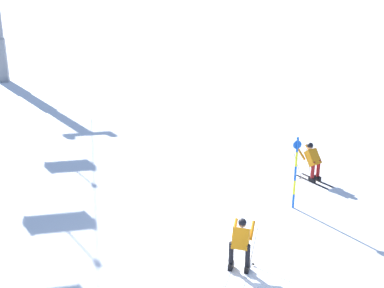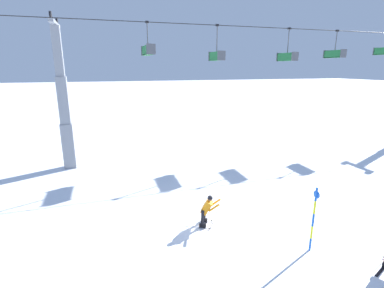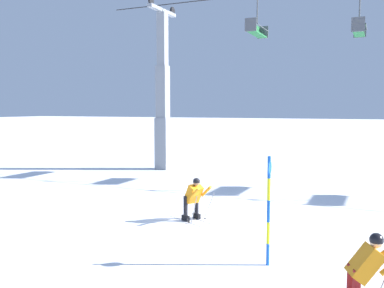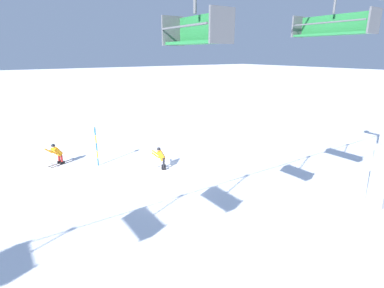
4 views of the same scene
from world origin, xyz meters
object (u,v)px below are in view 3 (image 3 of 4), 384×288
chairlift_seat_nearest (256,29)px  trail_marker_pole (269,207)px  skier_carving_main (194,197)px  chairlift_seat_second (358,27)px  skier_distant_uphill (365,268)px  lift_tower_near (163,100)px

chairlift_seat_nearest → trail_marker_pole: bearing=-72.9°
skier_carving_main → chairlift_seat_second: (4.05, 9.43, 6.42)m
skier_distant_uphill → chairlift_seat_nearest: bearing=112.8°
lift_tower_near → chairlift_seat_nearest: lift_tower_near is taller
chairlift_seat_second → skier_distant_uphill: 15.10m
skier_carving_main → chairlift_seat_second: bearing=66.8°
chairlift_seat_second → trail_marker_pole: chairlift_seat_second is taller
skier_carving_main → chairlift_seat_nearest: 11.58m
trail_marker_pole → skier_distant_uphill: size_ratio=1.43×
chairlift_seat_nearest → chairlift_seat_second: 4.80m
chairlift_seat_second → skier_distant_uphill: bearing=-86.0°
skier_distant_uphill → skier_carving_main: bearing=139.8°
lift_tower_near → trail_marker_pole: (9.04, -12.12, -2.61)m
chairlift_seat_second → lift_tower_near: bearing=180.0°
skier_carving_main → skier_distant_uphill: skier_distant_uphill is taller
chairlift_seat_nearest → skier_distant_uphill: 16.23m
skier_carving_main → trail_marker_pole: bearing=-42.1°
skier_carving_main → lift_tower_near: size_ratio=0.18×
trail_marker_pole → skier_carving_main: bearing=137.9°
chairlift_seat_second → skier_carving_main: bearing=-113.2°
skier_carving_main → chairlift_seat_second: 12.10m
lift_tower_near → chairlift_seat_nearest: (5.32, 0.00, 3.53)m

